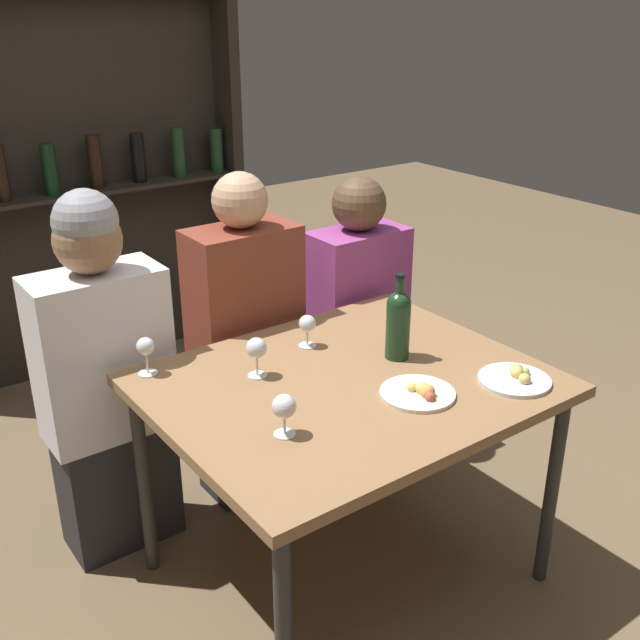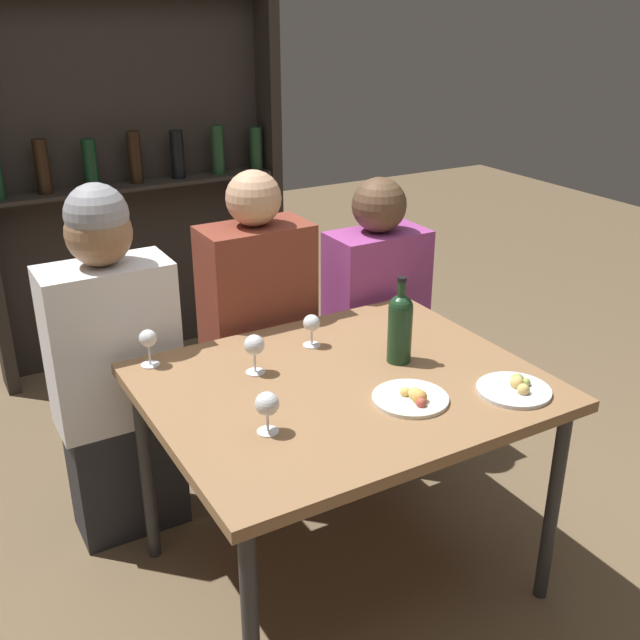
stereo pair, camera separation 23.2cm
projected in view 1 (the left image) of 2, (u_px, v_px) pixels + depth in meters
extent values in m
plane|color=brown|center=(344.00, 571.00, 2.58)|extent=(10.00, 10.00, 0.00)
cube|color=olive|center=(347.00, 385.00, 2.29)|extent=(1.16, 0.95, 0.04)
cylinder|color=#2D2D30|center=(552.00, 491.00, 2.41)|extent=(0.04, 0.04, 0.71)
cylinder|color=#2D2D30|center=(144.00, 481.00, 2.46)|extent=(0.04, 0.04, 0.71)
cylinder|color=#2D2D30|center=(384.00, 391.00, 3.02)|extent=(0.04, 0.04, 0.71)
cube|color=#28231E|center=(90.00, 174.00, 3.71)|extent=(1.49, 0.02, 2.02)
cube|color=#28231E|center=(231.00, 160.00, 4.04)|extent=(0.06, 0.18, 2.02)
cube|color=#28231E|center=(99.00, 190.00, 3.66)|extent=(1.41, 0.18, 0.02)
cylinder|color=black|center=(0.00, 174.00, 3.37)|extent=(0.07, 0.07, 0.26)
cylinder|color=black|center=(50.00, 170.00, 3.48)|extent=(0.07, 0.07, 0.24)
cylinder|color=black|center=(95.00, 162.00, 3.61)|extent=(0.07, 0.07, 0.25)
cylinder|color=black|center=(138.00, 158.00, 3.73)|extent=(0.07, 0.07, 0.24)
cylinder|color=#19381E|center=(179.00, 152.00, 3.84)|extent=(0.07, 0.07, 0.25)
cylinder|color=#19381E|center=(216.00, 150.00, 3.96)|extent=(0.07, 0.07, 0.23)
cylinder|color=#19381E|center=(398.00, 331.00, 2.39)|extent=(0.08, 0.08, 0.19)
sphere|color=#19381E|center=(399.00, 304.00, 2.35)|extent=(0.08, 0.08, 0.08)
cylinder|color=#19381E|center=(400.00, 291.00, 2.33)|extent=(0.03, 0.03, 0.09)
cylinder|color=black|center=(400.00, 276.00, 2.32)|extent=(0.03, 0.03, 0.01)
cylinder|color=silver|center=(257.00, 375.00, 2.30)|extent=(0.06, 0.06, 0.00)
cylinder|color=silver|center=(257.00, 364.00, 2.29)|extent=(0.01, 0.01, 0.07)
sphere|color=silver|center=(256.00, 348.00, 2.27)|extent=(0.06, 0.06, 0.06)
cylinder|color=silver|center=(307.00, 346.00, 2.50)|extent=(0.06, 0.06, 0.00)
cylinder|color=silver|center=(307.00, 336.00, 2.49)|extent=(0.01, 0.01, 0.06)
sphere|color=silver|center=(307.00, 323.00, 2.47)|extent=(0.06, 0.06, 0.06)
cylinder|color=silver|center=(285.00, 434.00, 1.99)|extent=(0.06, 0.06, 0.00)
cylinder|color=silver|center=(284.00, 423.00, 1.98)|extent=(0.01, 0.01, 0.06)
sphere|color=silver|center=(284.00, 406.00, 1.96)|extent=(0.07, 0.07, 0.07)
cylinder|color=silver|center=(148.00, 373.00, 2.32)|extent=(0.06, 0.06, 0.00)
cylinder|color=silver|center=(147.00, 362.00, 2.30)|extent=(0.01, 0.01, 0.07)
sphere|color=silver|center=(145.00, 346.00, 2.28)|extent=(0.06, 0.06, 0.06)
cylinder|color=silver|center=(514.00, 380.00, 2.27)|extent=(0.22, 0.22, 0.01)
sphere|color=#99B256|center=(525.00, 372.00, 2.28)|extent=(0.03, 0.03, 0.03)
sphere|color=#99B256|center=(517.00, 370.00, 2.29)|extent=(0.04, 0.04, 0.04)
sphere|color=#E5BC66|center=(525.00, 379.00, 2.24)|extent=(0.04, 0.04, 0.04)
sphere|color=#E5BC66|center=(517.00, 373.00, 2.27)|extent=(0.04, 0.04, 0.04)
cylinder|color=silver|center=(417.00, 393.00, 2.19)|extent=(0.22, 0.22, 0.01)
sphere|color=gold|center=(428.00, 392.00, 2.16)|extent=(0.04, 0.04, 0.04)
sphere|color=#B74C3D|center=(430.00, 397.00, 2.14)|extent=(0.03, 0.03, 0.03)
sphere|color=#E5BC66|center=(412.00, 387.00, 2.19)|extent=(0.03, 0.03, 0.03)
sphere|color=#E5BC66|center=(422.00, 389.00, 2.18)|extent=(0.04, 0.04, 0.04)
cube|color=#26262B|center=(119.00, 484.00, 2.66)|extent=(0.38, 0.22, 0.45)
cube|color=white|center=(102.00, 355.00, 2.46)|extent=(0.43, 0.22, 0.57)
sphere|color=#8C6647|center=(88.00, 240.00, 2.30)|extent=(0.21, 0.21, 0.21)
sphere|color=gray|center=(85.00, 222.00, 2.28)|extent=(0.20, 0.20, 0.20)
cube|color=#26262B|center=(250.00, 435.00, 2.96)|extent=(0.36, 0.22, 0.45)
cube|color=brown|center=(245.00, 310.00, 2.74)|extent=(0.40, 0.22, 0.62)
sphere|color=tan|center=(240.00, 200.00, 2.58)|extent=(0.20, 0.20, 0.20)
cube|color=#26262B|center=(355.00, 396.00, 3.25)|extent=(0.36, 0.22, 0.45)
cube|color=#9E3F8C|center=(357.00, 292.00, 3.05)|extent=(0.39, 0.22, 0.52)
sphere|color=brown|center=(359.00, 204.00, 2.91)|extent=(0.21, 0.21, 0.21)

